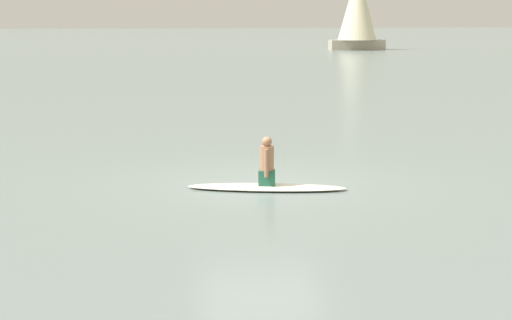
# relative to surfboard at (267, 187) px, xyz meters

# --- Properties ---
(ground_plane) EXTENTS (400.00, 400.00, 0.00)m
(ground_plane) POSITION_rel_surfboard_xyz_m (-0.01, 0.44, -0.05)
(ground_plane) COLOR slate
(surfboard) EXTENTS (3.13, 1.55, 0.09)m
(surfboard) POSITION_rel_surfboard_xyz_m (0.00, 0.00, 0.00)
(surfboard) COLOR silver
(surfboard) RESTS_ON ground
(person_paddler) EXTENTS (0.37, 0.41, 0.94)m
(person_paddler) POSITION_rel_surfboard_xyz_m (-0.00, 0.00, 0.47)
(person_paddler) COLOR #26664C
(person_paddler) RESTS_ON surfboard
(sailboat_center_horizon) EXTENTS (5.43, 3.99, 8.78)m
(sailboat_center_horizon) POSITION_rel_surfboard_xyz_m (24.09, 61.39, 4.06)
(sailboat_center_horizon) COLOR #B2A893
(sailboat_center_horizon) RESTS_ON ground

